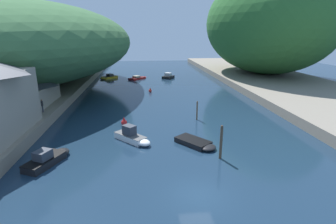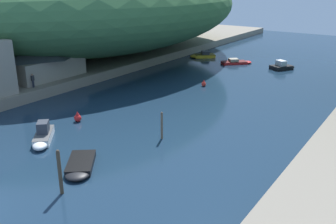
# 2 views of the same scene
# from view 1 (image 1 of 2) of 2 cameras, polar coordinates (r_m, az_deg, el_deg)

# --- Properties ---
(water_surface) EXTENTS (130.00, 130.00, 0.00)m
(water_surface) POSITION_cam_1_polar(r_m,az_deg,el_deg) (47.35, -1.14, 3.26)
(water_surface) COLOR #192D42
(water_surface) RESTS_ON ground
(left_bank) EXTENTS (22.00, 120.00, 1.29)m
(left_bank) POSITION_cam_1_polar(r_m,az_deg,el_deg) (52.09, -31.29, 2.77)
(left_bank) COLOR gray
(left_bank) RESTS_ON ground
(right_bank) EXTENTS (22.00, 120.00, 1.29)m
(right_bank) POSITION_cam_1_polar(r_m,az_deg,el_deg) (55.84, 26.83, 4.21)
(right_bank) COLOR gray
(right_bank) RESTS_ON ground
(hillside_left) EXTENTS (42.99, 60.19, 15.90)m
(hillside_left) POSITION_cam_1_polar(r_m,az_deg,el_deg) (61.40, -29.27, 13.02)
(hillside_left) COLOR #3D6B3D
(hillside_left) RESTS_ON left_bank
(hillside_right) EXTENTS (28.79, 40.30, 24.10)m
(hillside_right) POSITION_cam_1_polar(r_m,az_deg,el_deg) (71.52, 20.89, 17.58)
(hillside_right) COLOR #2D662D
(hillside_right) RESTS_ON right_bank
(boathouse_shed) EXTENTS (5.85, 10.37, 4.35)m
(boathouse_shed) POSITION_cam_1_polar(r_m,az_deg,el_deg) (41.92, -27.98, 4.47)
(boathouse_shed) COLOR gray
(boathouse_shed) RESTS_ON left_bank
(boat_white_cruiser) EXTENTS (5.04, 5.09, 0.89)m
(boat_white_cruiser) POSITION_cam_1_polar(r_m,az_deg,el_deg) (66.78, -6.50, 7.39)
(boat_white_cruiser) COLOR red
(boat_white_cruiser) RESTS_ON water_surface
(boat_open_rowboat) EXTENTS (4.79, 4.60, 1.17)m
(boat_open_rowboat) POSITION_cam_1_polar(r_m,az_deg,el_deg) (68.58, -12.91, 7.40)
(boat_open_rowboat) COLOR gold
(boat_open_rowboat) RESTS_ON water_surface
(boat_moored_right) EXTENTS (4.23, 4.39, 1.69)m
(boat_moored_right) POSITION_cam_1_polar(r_m,az_deg,el_deg) (28.17, -7.62, -5.44)
(boat_moored_right) COLOR white
(boat_moored_right) RESTS_ON water_surface
(boat_red_skiff) EXTENTS (3.87, 4.49, 1.43)m
(boat_red_skiff) POSITION_cam_1_polar(r_m,az_deg,el_deg) (67.63, 0.18, 7.75)
(boat_red_skiff) COLOR black
(boat_red_skiff) RESTS_ON water_surface
(boat_mid_channel) EXTENTS (3.43, 4.97, 1.44)m
(boat_mid_channel) POSITION_cam_1_polar(r_m,az_deg,el_deg) (25.89, -24.55, -9.14)
(boat_mid_channel) COLOR black
(boat_mid_channel) RESTS_ON water_surface
(boat_yellow_tender) EXTENTS (4.30, 4.73, 0.51)m
(boat_yellow_tender) POSITION_cam_1_polar(r_m,az_deg,el_deg) (27.24, 6.35, -6.78)
(boat_yellow_tender) COLOR black
(boat_yellow_tender) RESTS_ON water_surface
(mooring_post_nearest) EXTENTS (0.25, 0.25, 3.25)m
(mooring_post_nearest) POSITION_cam_1_polar(r_m,az_deg,el_deg) (24.37, 11.48, -6.42)
(mooring_post_nearest) COLOR #4C3D2D
(mooring_post_nearest) RESTS_ON water_surface
(mooring_post_middle) EXTENTS (0.20, 0.20, 2.57)m
(mooring_post_middle) POSITION_cam_1_polar(r_m,az_deg,el_deg) (34.87, 6.34, 0.37)
(mooring_post_middle) COLOR brown
(mooring_post_middle) RESTS_ON water_surface
(channel_buoy_near) EXTENTS (0.74, 0.74, 1.11)m
(channel_buoy_near) POSITION_cam_1_polar(r_m,az_deg,el_deg) (33.15, -9.53, -2.21)
(channel_buoy_near) COLOR red
(channel_buoy_near) RESTS_ON water_surface
(channel_buoy_far) EXTENTS (0.62, 0.62, 0.92)m
(channel_buoy_far) POSITION_cam_1_polar(r_m,az_deg,el_deg) (51.33, -3.90, 4.70)
(channel_buoy_far) COLOR red
(channel_buoy_far) RESTS_ON water_surface
(person_on_quay) EXTENTS (0.30, 0.42, 1.69)m
(person_on_quay) POSITION_cam_1_polar(r_m,az_deg,el_deg) (37.32, -25.71, 1.43)
(person_on_quay) COLOR #282D3D
(person_on_quay) RESTS_ON left_bank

